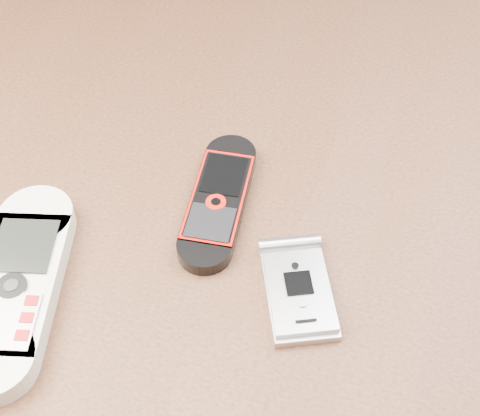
# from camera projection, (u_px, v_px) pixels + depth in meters

# --- Properties ---
(table) EXTENTS (1.20, 0.80, 0.75)m
(table) POSITION_uv_depth(u_px,v_px,m) (235.00, 283.00, 0.64)
(table) COLOR black
(table) RESTS_ON ground
(nokia_white) EXTENTS (0.10, 0.19, 0.02)m
(nokia_white) POSITION_uv_depth(u_px,v_px,m) (17.00, 285.00, 0.50)
(nokia_white) COLOR silver
(nokia_white) RESTS_ON table
(nokia_black_red) EXTENTS (0.05, 0.15, 0.01)m
(nokia_black_red) POSITION_uv_depth(u_px,v_px,m) (218.00, 200.00, 0.55)
(nokia_black_red) COLOR black
(nokia_black_red) RESTS_ON table
(motorola_razr) EXTENTS (0.08, 0.11, 0.01)m
(motorola_razr) POSITION_uv_depth(u_px,v_px,m) (299.00, 291.00, 0.50)
(motorola_razr) COLOR silver
(motorola_razr) RESTS_ON table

